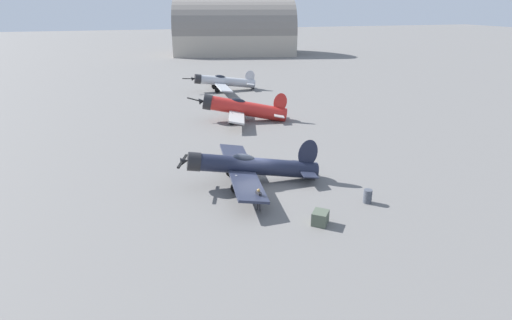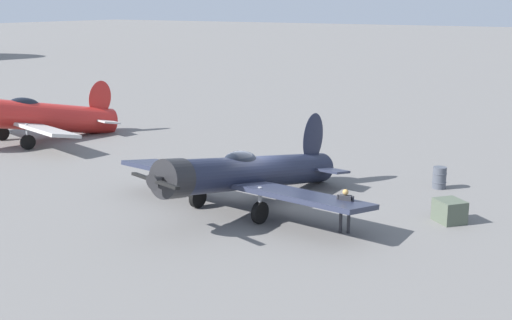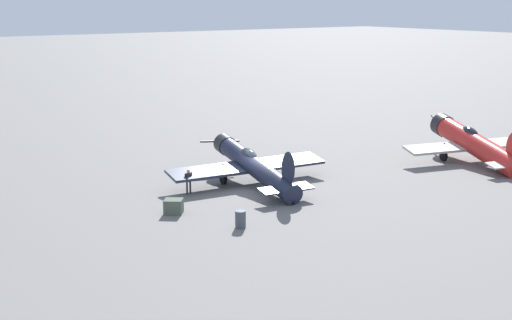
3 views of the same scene
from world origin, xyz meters
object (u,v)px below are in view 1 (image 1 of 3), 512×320
Objects in this scene: equipment_crate at (320,218)px; airplane_foreground at (249,166)px; ground_crew_mechanic at (259,197)px; airplane_mid_apron at (242,108)px; airplane_far_line at (223,81)px; fuel_drum at (368,196)px.

airplane_foreground is at bearing -70.97° from equipment_crate.
airplane_mid_apron is at bearing 63.94° from ground_crew_mechanic.
airplane_mid_apron is at bearing -97.06° from airplane_foreground.
equipment_crate is (3.19, 41.83, -0.99)m from airplane_far_line.
ground_crew_mechanic is at bearing -7.62° from fuel_drum.
airplane_far_line is at bearing -93.08° from airplane_foreground.
ground_crew_mechanic is at bearing 87.99° from airplane_foreground.
airplane_far_line is at bearing -94.36° from equipment_crate.
airplane_far_line is 9.91× the size of equipment_crate.
ground_crew_mechanic is 1.15× the size of equipment_crate.
airplane_foreground is 17.54m from airplane_mid_apron.
airplane_mid_apron is at bearing -93.68° from equipment_crate.
ground_crew_mechanic is (0.63, 4.39, -0.42)m from airplane_foreground.
airplane_foreground is 11.87× the size of fuel_drum.
fuel_drum is at bearing 111.57° from airplane_mid_apron.
airplane_foreground is at bearing 67.97° from ground_crew_mechanic.
airplane_foreground is 35.19m from airplane_far_line.
airplane_foreground is 7.56m from equipment_crate.
airplane_foreground is 8.19× the size of equipment_crate.
airplane_mid_apron is 22.62m from fuel_drum.
airplane_mid_apron reaches higher than airplane_foreground.
airplane_foreground is at bearing -38.69° from fuel_drum.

